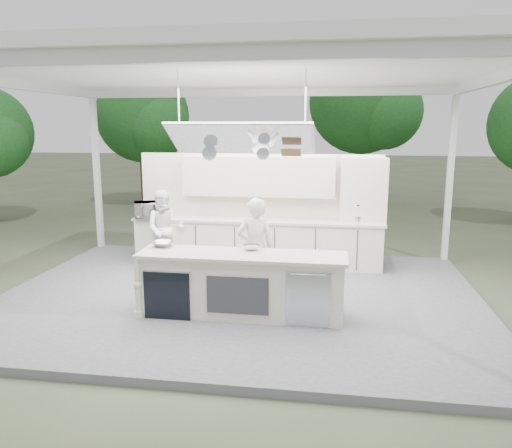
% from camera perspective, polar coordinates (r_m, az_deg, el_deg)
% --- Properties ---
extents(ground, '(90.00, 90.00, 0.00)m').
position_cam_1_polar(ground, '(8.58, -1.83, -8.78)').
color(ground, '#4D563B').
rests_on(ground, ground).
extents(stage_deck, '(8.00, 6.00, 0.12)m').
position_cam_1_polar(stage_deck, '(8.56, -1.83, -8.40)').
color(stage_deck, slate).
rests_on(stage_deck, ground).
extents(tent, '(8.20, 6.20, 3.86)m').
position_cam_1_polar(tent, '(8.10, -2.00, 16.72)').
color(tent, white).
rests_on(tent, ground).
extents(demo_island, '(3.10, 0.79, 0.95)m').
position_cam_1_polar(demo_island, '(7.51, -1.80, -6.91)').
color(demo_island, white).
rests_on(demo_island, stage_deck).
extents(back_counter, '(5.08, 0.72, 0.95)m').
position_cam_1_polar(back_counter, '(10.21, 0.11, -2.03)').
color(back_counter, white).
rests_on(back_counter, stage_deck).
extents(back_wall_unit, '(5.05, 0.48, 2.25)m').
position_cam_1_polar(back_wall_unit, '(10.19, 2.77, 3.51)').
color(back_wall_unit, white).
rests_on(back_wall_unit, stage_deck).
extents(tree_cluster, '(19.55, 9.40, 5.85)m').
position_cam_1_polar(tree_cluster, '(17.78, 3.51, 12.27)').
color(tree_cluster, '#443622').
rests_on(tree_cluster, ground).
extents(head_chef, '(0.71, 0.58, 1.67)m').
position_cam_1_polar(head_chef, '(8.22, -0.09, -2.73)').
color(head_chef, silver).
rests_on(head_chef, stage_deck).
extents(sous_chef, '(0.90, 0.78, 1.56)m').
position_cam_1_polar(sous_chef, '(10.11, -10.38, -0.58)').
color(sous_chef, white).
rests_on(sous_chef, stage_deck).
extents(toaster_oven, '(0.72, 0.62, 0.33)m').
position_cam_1_polar(toaster_oven, '(10.45, -12.07, 1.60)').
color(toaster_oven, silver).
rests_on(toaster_oven, back_counter).
extents(bowl_large, '(0.39, 0.39, 0.08)m').
position_cam_1_polar(bowl_large, '(7.94, -10.59, -2.24)').
color(bowl_large, '#ADAEB4').
rests_on(bowl_large, demo_island).
extents(bowl_small, '(0.30, 0.30, 0.08)m').
position_cam_1_polar(bowl_small, '(7.59, -0.51, -2.66)').
color(bowl_small, silver).
rests_on(bowl_small, demo_island).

